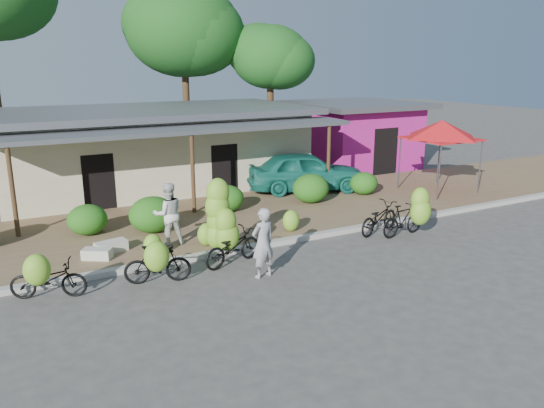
# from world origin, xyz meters

# --- Properties ---
(ground) EXTENTS (100.00, 100.00, 0.00)m
(ground) POSITION_xyz_m (0.00, 0.00, 0.00)
(ground) COLOR #484542
(ground) RESTS_ON ground
(sidewalk) EXTENTS (60.00, 6.00, 0.12)m
(sidewalk) POSITION_xyz_m (0.00, 5.00, 0.06)
(sidewalk) COLOR #836346
(sidewalk) RESTS_ON ground
(curb) EXTENTS (60.00, 0.25, 0.15)m
(curb) POSITION_xyz_m (0.00, 2.00, 0.07)
(curb) COLOR #A8A399
(curb) RESTS_ON ground
(shop_main) EXTENTS (13.00, 8.50, 3.35)m
(shop_main) POSITION_xyz_m (0.00, 10.93, 1.72)
(shop_main) COLOR beige
(shop_main) RESTS_ON ground
(shop_pink) EXTENTS (6.00, 6.00, 3.25)m
(shop_pink) POSITION_xyz_m (10.50, 10.99, 1.67)
(shop_pink) COLOR #C61E88
(shop_pink) RESTS_ON ground
(tree_center_right) EXTENTS (6.01, 5.96, 9.18)m
(tree_center_right) POSITION_xyz_m (3.31, 16.61, 6.90)
(tree_center_right) COLOR #4C371E
(tree_center_right) RESTS_ON ground
(tree_near_right) EXTENTS (4.32, 4.13, 7.16)m
(tree_near_right) POSITION_xyz_m (7.31, 14.61, 5.55)
(tree_near_right) COLOR #4C371E
(tree_near_right) RESTS_ON ground
(hedge_1) EXTENTS (1.20, 1.08, 0.93)m
(hedge_1) POSITION_xyz_m (-3.70, 5.27, 0.59)
(hedge_1) COLOR #275B14
(hedge_1) RESTS_ON sidewalk
(hedge_2) EXTENTS (1.43, 1.29, 1.12)m
(hedge_2) POSITION_xyz_m (-1.90, 4.58, 0.68)
(hedge_2) COLOR #275B14
(hedge_2) RESTS_ON sidewalk
(hedge_3) EXTENTS (1.19, 1.07, 0.93)m
(hedge_3) POSITION_xyz_m (1.07, 5.66, 0.58)
(hedge_3) COLOR #275B14
(hedge_3) RESTS_ON sidewalk
(hedge_4) EXTENTS (1.39, 1.25, 1.08)m
(hedge_4) POSITION_xyz_m (4.28, 5.29, 0.66)
(hedge_4) COLOR #275B14
(hedge_4) RESTS_ON sidewalk
(hedge_5) EXTENTS (1.14, 1.03, 0.89)m
(hedge_5) POSITION_xyz_m (6.82, 5.38, 0.56)
(hedge_5) COLOR #275B14
(hedge_5) RESTS_ON sidewalk
(red_canopy) EXTENTS (3.50, 3.50, 2.86)m
(red_canopy) POSITION_xyz_m (9.85, 4.45, 2.61)
(red_canopy) COLOR #59595E
(red_canopy) RESTS_ON sidewalk
(bike_far_left) EXTENTS (1.79, 1.43, 1.29)m
(bike_far_left) POSITION_xyz_m (-5.28, 1.20, 0.53)
(bike_far_left) COLOR black
(bike_far_left) RESTS_ON ground
(bike_left) EXTENTS (1.67, 1.31, 1.28)m
(bike_left) POSITION_xyz_m (-2.86, 0.82, 0.58)
(bike_left) COLOR black
(bike_left) RESTS_ON ground
(bike_center) EXTENTS (1.93, 1.42, 2.25)m
(bike_center) POSITION_xyz_m (-0.80, 1.49, 0.90)
(bike_center) COLOR black
(bike_center) RESTS_ON ground
(bike_right) EXTENTS (1.71, 1.24, 1.65)m
(bike_right) POSITION_xyz_m (4.90, 0.68, 0.73)
(bike_right) COLOR black
(bike_right) RESTS_ON ground
(bike_far_right) EXTENTS (1.97, 1.20, 0.98)m
(bike_far_right) POSITION_xyz_m (4.40, 1.50, 0.49)
(bike_far_right) COLOR black
(bike_far_right) RESTS_ON ground
(loose_banana_a) EXTENTS (0.50, 0.42, 0.62)m
(loose_banana_a) POSITION_xyz_m (-2.50, 2.51, 0.43)
(loose_banana_a) COLOR #86B62D
(loose_banana_a) RESTS_ON sidewalk
(loose_banana_b) EXTENTS (0.53, 0.45, 0.66)m
(loose_banana_b) POSITION_xyz_m (-0.90, 2.64, 0.45)
(loose_banana_b) COLOR #86B62D
(loose_banana_b) RESTS_ON sidewalk
(loose_banana_c) EXTENTS (0.54, 0.46, 0.67)m
(loose_banana_c) POSITION_xyz_m (1.89, 2.64, 0.46)
(loose_banana_c) COLOR #86B62D
(loose_banana_c) RESTS_ON sidewalk
(sack_near) EXTENTS (0.91, 0.55, 0.30)m
(sack_near) POSITION_xyz_m (-3.42, 3.39, 0.27)
(sack_near) COLOR beige
(sack_near) RESTS_ON sidewalk
(sack_far) EXTENTS (0.84, 0.72, 0.28)m
(sack_far) POSITION_xyz_m (-3.87, 3.01, 0.26)
(sack_far) COLOR beige
(sack_far) RESTS_ON sidewalk
(vendor) EXTENTS (0.72, 0.54, 1.78)m
(vendor) POSITION_xyz_m (-0.40, 0.08, 0.89)
(vendor) COLOR gray
(vendor) RESTS_ON ground
(bystander) EXTENTS (0.92, 0.74, 1.81)m
(bystander) POSITION_xyz_m (-1.80, 3.25, 1.02)
(bystander) COLOR silver
(bystander) RESTS_ON sidewalk
(teal_van) EXTENTS (5.06, 3.20, 1.60)m
(teal_van) POSITION_xyz_m (5.11, 7.00, 0.92)
(teal_van) COLOR #17685A
(teal_van) RESTS_ON sidewalk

